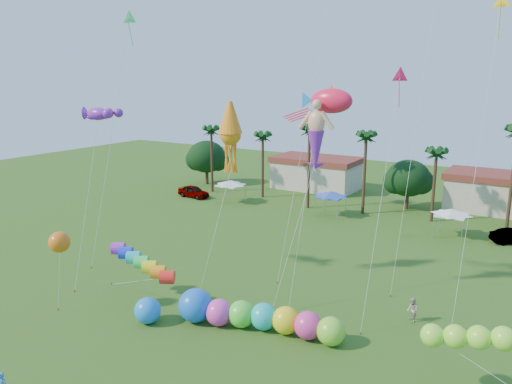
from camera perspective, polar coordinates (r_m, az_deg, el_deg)
The scene contains 17 objects.
tree_line at distance 64.08m, azimuth 19.00°, elevation 1.34°, with size 69.46×8.91×11.00m.
buildings_row at distance 71.86m, azimuth 14.79°, elevation 0.97°, with size 35.00×7.00×4.00m.
tent_row at distance 60.08m, azimuth 8.32°, elevation -0.32°, with size 31.00×4.00×0.60m.
car_a at distance 70.29m, azimuth -7.15°, elevation 0.05°, with size 1.94×4.81×1.64m, color #4C4C54.
spectator_b at distance 36.75m, azimuth 17.44°, elevation -12.75°, with size 0.83×0.65×1.71m, color #AFA891.
caterpillar_inflatable at distance 34.09m, azimuth -0.36°, elevation -13.98°, with size 11.50×4.33×2.35m.
blue_ball at distance 35.74m, azimuth -12.28°, elevation -13.10°, with size 1.82×1.82×1.82m, color #1A84F2.
rainbow_tube at distance 36.39m, azimuth -12.16°, elevation -8.96°, with size 9.52×3.54×3.50m.
green_worm at distance 28.65m, azimuth 19.52°, elevation -15.20°, with size 10.33×3.41×4.01m.
orange_ball_kite at distance 37.48m, azimuth -21.55°, elevation -5.36°, with size 1.85×1.85×5.98m.
merman_kite at distance 36.76m, azimuth 6.86°, elevation 5.98°, with size 2.30×5.78×14.45m.
fish_kite at distance 37.37m, azimuth 8.61°, elevation 10.25°, with size 5.05×6.30×15.77m.
squid_kite at distance 39.37m, azimuth -2.95°, elevation 6.56°, with size 2.52×5.20×14.75m.
lobster_kite at distance 41.77m, azimuth -17.65°, elevation 8.51°, with size 3.96×5.14×14.34m.
delta_kite_red at distance 33.96m, azimuth 16.08°, elevation 12.17°, with size 1.13×4.29×17.12m.
delta_kite_yellow at distance 34.77m, azimuth 26.17°, elevation 18.38°, with size 1.27×3.85×21.45m.
delta_kite_green at distance 45.78m, azimuth -14.33°, elevation 18.31°, with size 2.44×4.98×21.96m.
Camera 1 is at (16.92, -17.48, 16.46)m, focal length 35.00 mm.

